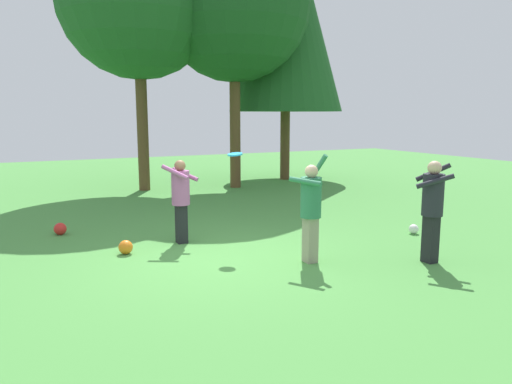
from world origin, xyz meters
TOP-DOWN VIEW (x-y plane):
  - ground_plane at (0.00, 0.00)m, footprint 40.00×40.00m
  - person_thrower at (1.26, -0.89)m, footprint 0.65×0.65m
  - person_catcher at (-0.28, 1.22)m, footprint 0.72×0.72m
  - person_bystander at (3.03, -1.77)m, footprint 0.74×0.73m
  - frisbee at (0.50, 0.44)m, footprint 0.36×0.36m
  - ball_white at (4.20, -0.21)m, footprint 0.20×0.20m
  - ball_orange at (-1.40, 0.92)m, footprint 0.25×0.25m
  - ball_red at (-2.32, 2.89)m, footprint 0.25×0.25m
  - tree_right at (3.50, 7.28)m, footprint 4.85×4.85m
  - tree_far_right at (5.97, 8.30)m, footprint 4.13×4.13m

SIDE VIEW (x-z plane):
  - ground_plane at x=0.00m, z-range 0.00..0.00m
  - ball_white at x=4.20m, z-range 0.00..0.20m
  - ball_orange at x=-1.40m, z-range 0.00..0.25m
  - ball_red at x=-2.32m, z-range 0.00..0.25m
  - person_catcher at x=-0.28m, z-range 0.14..1.73m
  - person_thrower at x=1.26m, z-range 0.07..1.86m
  - person_bystander at x=3.03m, z-range 0.16..1.85m
  - frisbee at x=0.50m, z-range 1.69..1.75m
  - tree_right at x=3.50m, z-range 1.70..9.98m
  - tree_far_right at x=5.97m, z-range 1.25..11.12m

